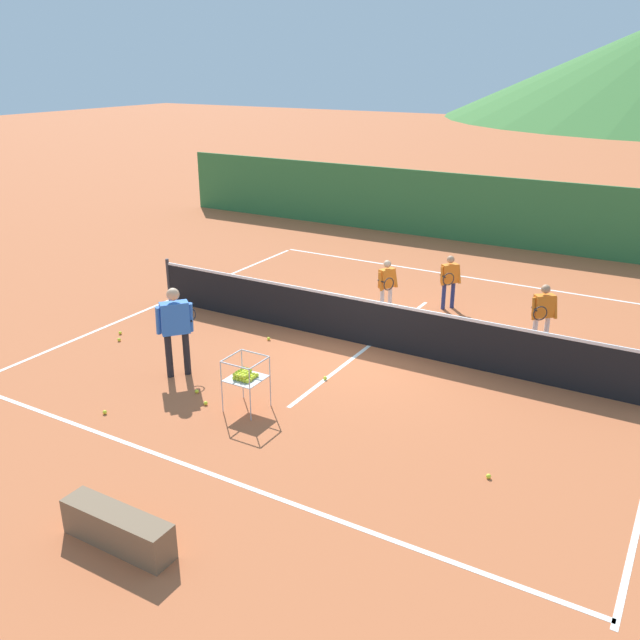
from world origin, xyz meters
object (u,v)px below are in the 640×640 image
Objects in this scene: instructor at (176,324)px; tennis_ball_8 at (191,325)px; tennis_net at (370,322)px; tennis_ball_9 at (120,333)px; tennis_ball_3 at (119,340)px; student_1 at (449,277)px; student_0 at (387,282)px; tennis_ball_7 at (206,403)px; student_2 at (543,310)px; tennis_ball_1 at (325,378)px; tennis_ball_5 at (489,476)px; courtside_bench at (118,529)px; tennis_ball_0 at (269,339)px; tennis_ball_4 at (197,391)px; tennis_ball_2 at (105,412)px; tennis_ball_6 at (184,336)px; ball_cart at (245,376)px.

instructor is 2.58m from tennis_ball_8.
tennis_net is 155.97× the size of tennis_ball_9.
tennis_ball_3 is 0.38m from tennis_ball_9.
tennis_ball_8 is (-4.36, -3.86, -0.72)m from student_1.
student_0 is 5.57m from tennis_ball_7.
tennis_ball_9 is (-7.73, -3.71, -0.76)m from student_2.
instructor is 24.46× the size of tennis_ball_1.
tennis_ball_3 and tennis_ball_7 have the same top height.
tennis_net is 5.12m from tennis_ball_3.
tennis_ball_5 and tennis_ball_7 have the same top height.
tennis_ball_5 is at bearing 46.44° from courtside_bench.
tennis_ball_4 is at bearing -84.13° from tennis_ball_0.
tennis_net reaches higher than tennis_ball_3.
student_1 is at bearing 152.42° from student_2.
tennis_ball_2 is 1.00× the size of tennis_ball_5.
tennis_ball_6 is at bearing 128.03° from instructor.
tennis_ball_1 is at bearing 43.48° from tennis_ball_4.
ball_cart is (-0.07, -5.24, -0.15)m from student_0.
tennis_ball_8 is 1.47m from tennis_ball_9.
tennis_ball_5 is at bearing -65.03° from student_1.
tennis_ball_4 and tennis_ball_5 have the same top height.
student_1 reaches higher than tennis_ball_0.
tennis_ball_0 is at bearing 108.35° from courtside_bench.
tennis_ball_8 is 0.05× the size of courtside_bench.
tennis_ball_9 is at bearing -157.76° from tennis_ball_6.
tennis_net reaches higher than tennis_ball_9.
student_0 is 18.20× the size of tennis_ball_0.
tennis_ball_0 is at bearing 6.63° from tennis_ball_8.
courtside_bench is (0.62, -8.71, -0.52)m from student_0.
tennis_ball_6 is at bearing -61.84° from tennis_ball_8.
ball_cart is at bearing -62.92° from tennis_ball_0.
tennis_ball_5 is (3.97, -5.18, -0.71)m from student_0.
tennis_ball_0 and tennis_ball_8 have the same top height.
student_0 is 1.38× the size of ball_cart.
tennis_net is at bearing 50.93° from instructor.
tennis_ball_5 is 7.16m from tennis_ball_6.
tennis_ball_3 is 3.04m from tennis_ball_4.
courtside_bench is at bearing -44.19° from tennis_ball_3.
tennis_net reaches higher than tennis_ball_6.
tennis_ball_2 is (-2.46, -2.89, 0.00)m from tennis_ball_1.
student_2 is at bearing 71.41° from courtside_bench.
tennis_ball_6 is 3.04m from tennis_ball_7.
tennis_ball_3 is (-2.06, 2.32, 0.00)m from tennis_ball_2.
ball_cart is 1.20m from tennis_ball_4.
tennis_net is at bearing 14.85° from tennis_ball_8.
tennis_net is 3.77m from tennis_ball_4.
courtside_bench is at bearing -55.92° from tennis_ball_6.
student_1 is at bearing 42.42° from student_0.
tennis_ball_5 is 1.00× the size of tennis_ball_8.
tennis_ball_4 is at bearing 147.50° from tennis_ball_7.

